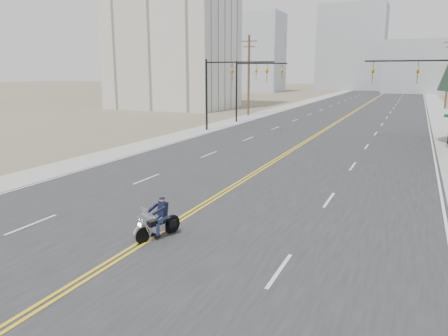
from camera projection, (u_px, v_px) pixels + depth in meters
name	position (u px, v px, depth m)	size (l,w,h in m)	color
ground_plane	(52.00, 300.00, 11.45)	(400.00, 400.00, 0.00)	#776D56
road	(363.00, 106.00, 74.03)	(20.00, 200.00, 0.01)	#303033
sidewalk_left	(296.00, 104.00, 78.54)	(3.00, 200.00, 0.01)	#A5A5A0
sidewalk_right	(438.00, 109.00, 69.53)	(3.00, 200.00, 0.01)	#A5A5A0
traffic_mast_left	(225.00, 81.00, 42.50)	(7.10, 0.26, 7.00)	black
traffic_mast_right	(427.00, 83.00, 35.47)	(7.10, 0.26, 7.00)	black
traffic_mast_far	(250.00, 80.00, 49.80)	(6.10, 0.26, 7.00)	black
utility_pole_left	(249.00, 74.00, 58.07)	(2.20, 0.30, 10.50)	brown
apartment_block	(172.00, 11.00, 68.34)	(18.00, 14.00, 30.00)	silver
haze_bldg_a	(257.00, 53.00, 125.59)	(14.00, 12.00, 22.00)	#B7BCC6
haze_bldg_b	(419.00, 67.00, 118.56)	(18.00, 14.00, 14.00)	#ADB2B7
haze_bldg_d	(352.00, 48.00, 138.50)	(20.00, 15.00, 26.00)	#ADB2B7
haze_bldg_f	(230.00, 65.00, 145.53)	(12.00, 12.00, 16.00)	#ADB2B7
motorcyclist	(157.00, 218.00, 15.50)	(0.82, 1.91, 1.49)	black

